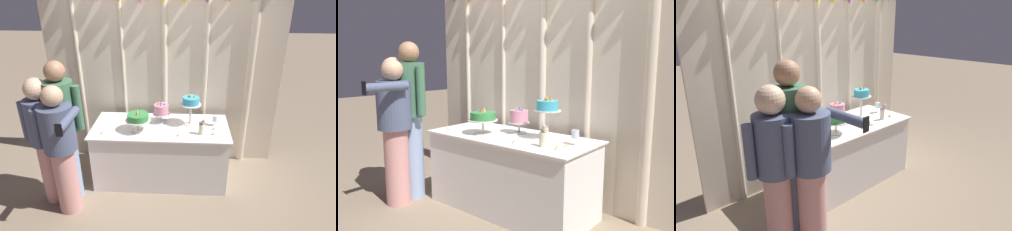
{
  "view_description": "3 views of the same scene",
  "coord_description": "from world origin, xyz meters",
  "views": [
    {
      "loc": [
        0.28,
        -3.19,
        2.49
      ],
      "look_at": [
        0.09,
        0.18,
        0.9
      ],
      "focal_mm": 31.25,
      "sensor_mm": 36.0,
      "label": 1
    },
    {
      "loc": [
        2.15,
        -2.52,
        1.53
      ],
      "look_at": [
        0.02,
        0.0,
        1.0
      ],
      "focal_mm": 36.84,
      "sensor_mm": 36.0,
      "label": 2
    },
    {
      "loc": [
        -2.36,
        -2.4,
        2.06
      ],
      "look_at": [
        0.04,
        0.15,
        0.88
      ],
      "focal_mm": 31.67,
      "sensor_mm": 36.0,
      "label": 3
    }
  ],
  "objects": [
    {
      "name": "guest_girl_blue_dress",
      "position": [
        -1.02,
        -0.57,
        0.84
      ],
      "size": [
        0.52,
        0.62,
        1.54
      ],
      "color": "#D6938E",
      "rests_on": "ground_plane"
    },
    {
      "name": "tealight_far_left",
      "position": [
        -0.69,
        -0.13,
        0.79
      ],
      "size": [
        0.05,
        0.05,
        0.04
      ],
      "color": "beige",
      "rests_on": "cake_table"
    },
    {
      "name": "ground_plane",
      "position": [
        0.0,
        0.0,
        0.0
      ],
      "size": [
        24.0,
        24.0,
        0.0
      ],
      "primitive_type": "plane",
      "color": "gray"
    },
    {
      "name": "guest_man_dark_suit",
      "position": [
        -1.06,
        -0.34,
        0.96
      ],
      "size": [
        0.48,
        0.34,
        1.73
      ],
      "color": "#93ADD6",
      "rests_on": "ground_plane"
    },
    {
      "name": "cake_display_rightmost",
      "position": [
        0.38,
        0.18,
        1.08
      ],
      "size": [
        0.26,
        0.26,
        0.41
      ],
      "color": "silver",
      "rests_on": "cake_table"
    },
    {
      "name": "wine_glass",
      "position": [
        0.69,
        0.16,
        0.88
      ],
      "size": [
        0.07,
        0.07,
        0.14
      ],
      "color": "silver",
      "rests_on": "cake_table"
    },
    {
      "name": "tealight_near_right",
      "position": [
        0.65,
        -0.08,
        0.79
      ],
      "size": [
        0.04,
        0.04,
        0.04
      ],
      "color": "beige",
      "rests_on": "cake_table"
    },
    {
      "name": "tealight_near_left",
      "position": [
        0.23,
        -0.14,
        0.79
      ],
      "size": [
        0.04,
        0.04,
        0.03
      ],
      "color": "beige",
      "rests_on": "cake_table"
    },
    {
      "name": "cake_display_center",
      "position": [
        -0.0,
        0.23,
        0.95
      ],
      "size": [
        0.22,
        0.22,
        0.28
      ],
      "color": "silver",
      "rests_on": "cake_table"
    },
    {
      "name": "tealight_far_right",
      "position": [
        0.67,
        0.05,
        0.79
      ],
      "size": [
        0.04,
        0.04,
        0.04
      ],
      "color": "beige",
      "rests_on": "cake_table"
    },
    {
      "name": "draped_curtain",
      "position": [
        0.05,
        0.63,
        1.46
      ],
      "size": [
        3.16,
        0.17,
        2.68
      ],
      "color": "beige",
      "rests_on": "ground_plane"
    },
    {
      "name": "guest_man_pink_jacket",
      "position": [
        -1.27,
        -0.41,
        0.86
      ],
      "size": [
        0.49,
        0.35,
        1.56
      ],
      "color": "#D6938E",
      "rests_on": "ground_plane"
    },
    {
      "name": "cake_display_leftmost",
      "position": [
        -0.26,
        -0.03,
        0.95
      ],
      "size": [
        0.31,
        0.31,
        0.27
      ],
      "color": "silver",
      "rests_on": "cake_table"
    },
    {
      "name": "flower_vase",
      "position": [
        0.51,
        -0.08,
        0.88
      ],
      "size": [
        0.08,
        0.07,
        0.21
      ],
      "color": "beige",
      "rests_on": "cake_table"
    },
    {
      "name": "cake_table",
      "position": [
        0.0,
        0.1,
        0.39
      ],
      "size": [
        1.73,
        0.78,
        0.78
      ],
      "color": "white",
      "rests_on": "ground_plane"
    }
  ]
}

